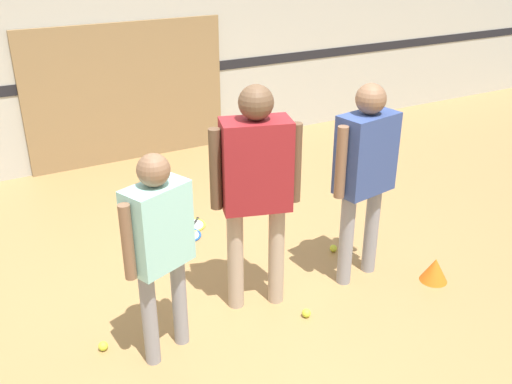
# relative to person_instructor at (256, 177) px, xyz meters

# --- Properties ---
(ground_plane) EXTENTS (16.00, 16.00, 0.00)m
(ground_plane) POSITION_rel_person_instructor_xyz_m (-0.04, -0.04, -1.06)
(ground_plane) COLOR #A87F4C
(wall_back) EXTENTS (16.00, 0.07, 3.20)m
(wall_back) POSITION_rel_person_instructor_xyz_m (-0.04, 3.47, 0.54)
(wall_back) COLOR beige
(wall_back) RESTS_ON ground_plane
(wall_panel) EXTENTS (2.43, 0.05, 1.66)m
(wall_panel) POSITION_rel_person_instructor_xyz_m (0.12, 3.41, -0.23)
(wall_panel) COLOR #93754C
(wall_panel) RESTS_ON ground_plane
(person_instructor) EXTENTS (0.63, 0.39, 1.71)m
(person_instructor) POSITION_rel_person_instructor_xyz_m (0.00, 0.00, 0.00)
(person_instructor) COLOR tan
(person_instructor) RESTS_ON ground_plane
(person_student_left) EXTENTS (0.52, 0.36, 1.45)m
(person_student_left) POSITION_rel_person_instructor_xyz_m (-0.80, -0.19, -0.17)
(person_student_left) COLOR gray
(person_student_left) RESTS_ON ground_plane
(person_student_right) EXTENTS (0.61, 0.32, 1.63)m
(person_student_right) POSITION_rel_person_instructor_xyz_m (0.91, -0.08, -0.05)
(person_student_right) COLOR gray
(person_student_right) RESTS_ON ground_plane
(racket_spare_on_floor) EXTENTS (0.36, 0.54, 0.03)m
(racket_spare_on_floor) POSITION_rel_person_instructor_xyz_m (0.03, 1.41, -1.05)
(racket_spare_on_floor) COLOR #C6D838
(racket_spare_on_floor) RESTS_ON ground_plane
(racket_second_spare) EXTENTS (0.45, 0.48, 0.03)m
(racket_second_spare) POSITION_rel_person_instructor_xyz_m (-0.06, 1.24, -1.05)
(racket_second_spare) COLOR blue
(racket_second_spare) RESTS_ON ground_plane
(tennis_ball_near_instructor) EXTENTS (0.07, 0.07, 0.07)m
(tennis_ball_near_instructor) POSITION_rel_person_instructor_xyz_m (0.24, -0.34, -1.03)
(tennis_ball_near_instructor) COLOR #CCE038
(tennis_ball_near_instructor) RESTS_ON ground_plane
(tennis_ball_by_spare_racket) EXTENTS (0.07, 0.07, 0.07)m
(tennis_ball_by_spare_racket) POSITION_rel_person_instructor_xyz_m (0.03, 1.42, -1.03)
(tennis_ball_by_spare_racket) COLOR #CCE038
(tennis_ball_by_spare_racket) RESTS_ON ground_plane
(tennis_ball_stray_left) EXTENTS (0.07, 0.07, 0.07)m
(tennis_ball_stray_left) POSITION_rel_person_instructor_xyz_m (0.97, 0.33, -1.03)
(tennis_ball_stray_left) COLOR #CCE038
(tennis_ball_stray_left) RESTS_ON ground_plane
(tennis_ball_stray_right) EXTENTS (0.07, 0.07, 0.07)m
(tennis_ball_stray_right) POSITION_rel_person_instructor_xyz_m (-1.19, 0.02, -1.03)
(tennis_ball_stray_right) COLOR #CCE038
(tennis_ball_stray_right) RESTS_ON ground_plane
(training_cone) EXTENTS (0.23, 0.23, 0.20)m
(training_cone) POSITION_rel_person_instructor_xyz_m (1.42, -0.45, -0.96)
(training_cone) COLOR orange
(training_cone) RESTS_ON ground_plane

